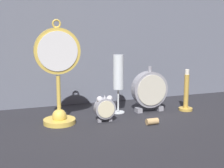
{
  "coord_description": "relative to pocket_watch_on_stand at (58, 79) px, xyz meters",
  "views": [
    {
      "loc": [
        -0.37,
        -0.97,
        0.33
      ],
      "look_at": [
        0.0,
        0.08,
        0.12
      ],
      "focal_mm": 50.0,
      "sensor_mm": 36.0,
      "label": 1
    }
  ],
  "objects": [
    {
      "name": "alarm_clock_twin_bell",
      "position": [
        0.15,
        -0.03,
        -0.11
      ],
      "size": [
        0.07,
        0.03,
        0.09
      ],
      "color": "gray",
      "rests_on": "ground_plane"
    },
    {
      "name": "wine_cork",
      "position": [
        0.3,
        -0.12,
        -0.15
      ],
      "size": [
        0.04,
        0.02,
        0.02
      ],
      "primitive_type": "cylinder",
      "rotation": [
        0.0,
        1.57,
        0.0
      ],
      "color": "tan",
      "rests_on": "ground_plane"
    },
    {
      "name": "fabric_backdrop_drape",
      "position": [
        0.2,
        0.26,
        0.17
      ],
      "size": [
        1.49,
        0.01,
        0.65
      ],
      "primitive_type": "cube",
      "color": "slate",
      "rests_on": "ground_plane"
    },
    {
      "name": "ground_plane",
      "position": [
        0.2,
        -0.07,
        -0.16
      ],
      "size": [
        4.0,
        4.0,
        0.0
      ],
      "primitive_type": "plane",
      "color": "#232328"
    },
    {
      "name": "champagne_flute",
      "position": [
        0.24,
        0.06,
        -0.01
      ],
      "size": [
        0.05,
        0.05,
        0.23
      ],
      "color": "silver",
      "rests_on": "ground_plane"
    },
    {
      "name": "brass_candlestick",
      "position": [
        0.51,
        0.0,
        -0.1
      ],
      "size": [
        0.05,
        0.05,
        0.16
      ],
      "color": "gold",
      "rests_on": "ground_plane"
    },
    {
      "name": "pocket_watch_on_stand",
      "position": [
        0.0,
        0.0,
        0.0
      ],
      "size": [
        0.15,
        0.11,
        0.35
      ],
      "color": "gold",
      "rests_on": "ground_plane"
    },
    {
      "name": "mantel_clock_silver",
      "position": [
        0.36,
        0.04,
        -0.07
      ],
      "size": [
        0.14,
        0.04,
        0.18
      ],
      "color": "gray",
      "rests_on": "ground_plane"
    }
  ]
}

